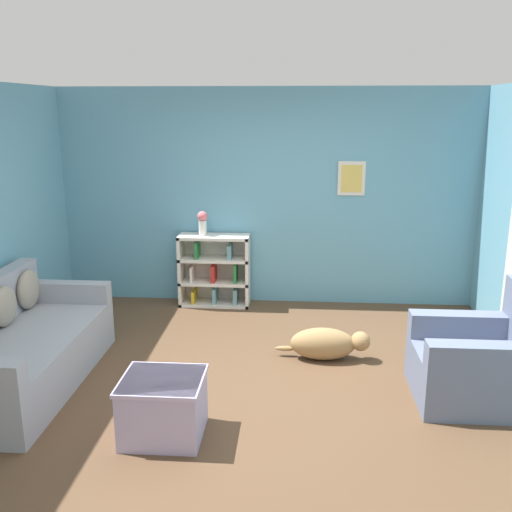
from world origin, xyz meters
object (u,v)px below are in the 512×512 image
bookshelf (215,271)px  vase (202,222)px  recliner_chair (485,362)px  dog (326,344)px  coffee_table (163,405)px  couch (17,350)px

bookshelf → vase: bearing=-171.2°
bookshelf → vase: (-0.14, -0.02, 0.62)m
recliner_chair → dog: recliner_chair is taller
dog → coffee_table: bearing=-131.6°
recliner_chair → couch: bearing=-179.6°
bookshelf → recliner_chair: recliner_chair is taller
recliner_chair → coffee_table: recliner_chair is taller
dog → bookshelf: bearing=130.4°
recliner_chair → vase: vase is taller
couch → dog: size_ratio=2.20×
couch → bookshelf: (1.41, 2.23, 0.10)m
couch → coffee_table: (1.45, -0.71, -0.08)m
couch → recliner_chair: recliner_chair is taller
couch → dog: bearing=14.8°
recliner_chair → dog: size_ratio=1.08×
bookshelf → vase: size_ratio=2.99×
couch → vase: bearing=60.0°
coffee_table → vase: vase is taller
bookshelf → coffee_table: bookshelf is taller
vase → dog: bearing=-46.3°
couch → recliner_chair: size_ratio=2.03×
bookshelf → dog: (1.29, -1.52, -0.26)m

